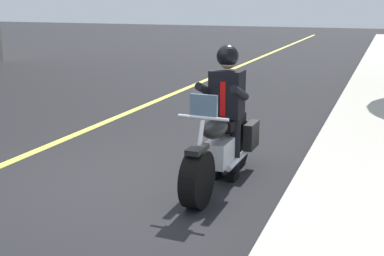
{
  "coord_description": "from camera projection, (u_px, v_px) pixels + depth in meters",
  "views": [
    {
      "loc": [
        5.05,
        2.97,
        2.27
      ],
      "look_at": [
        -0.39,
        0.79,
        0.75
      ],
      "focal_mm": 45.99,
      "sensor_mm": 36.0,
      "label": 1
    }
  ],
  "objects": [
    {
      "name": "ground_plane",
      "position": [
        123.0,
        187.0,
        6.17
      ],
      "size": [
        80.0,
        80.0,
        0.0
      ],
      "primitive_type": "plane",
      "color": "black"
    },
    {
      "name": "motorcycle_main",
      "position": [
        221.0,
        148.0,
        6.23
      ],
      "size": [
        2.21,
        0.6,
        1.26
      ],
      "color": "black",
      "rests_on": "ground_plane"
    },
    {
      "name": "rider_main",
      "position": [
        226.0,
        101.0,
        6.26
      ],
      "size": [
        0.62,
        0.54,
        1.74
      ],
      "color": "black",
      "rests_on": "ground_plane"
    }
  ]
}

